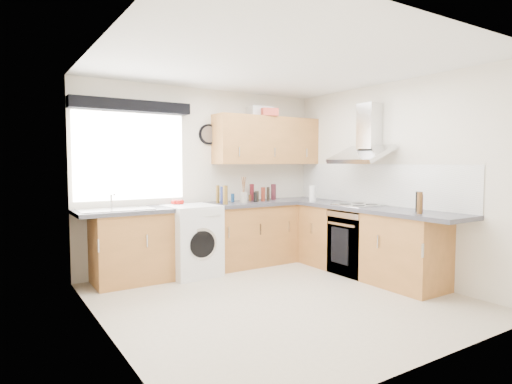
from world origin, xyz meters
TOP-DOWN VIEW (x-y plane):
  - ground_plane at (0.00, 0.00)m, footprint 3.60×3.60m
  - ceiling at (0.00, 0.00)m, footprint 3.60×3.60m
  - wall_back at (0.00, 1.80)m, footprint 3.60×0.02m
  - wall_front at (0.00, -1.80)m, footprint 3.60×0.02m
  - wall_left at (-1.80, 0.00)m, footprint 0.02×3.60m
  - wall_right at (1.80, 0.00)m, footprint 0.02×3.60m
  - window at (-1.05, 1.79)m, footprint 1.40×0.02m
  - window_blind at (-1.05, 1.70)m, footprint 1.50×0.18m
  - splashback at (1.79, 0.30)m, footprint 0.01×3.00m
  - base_cab_back at (-0.10, 1.51)m, footprint 3.00×0.58m
  - base_cab_corner at (1.50, 1.50)m, footprint 0.60×0.60m
  - base_cab_right at (1.51, 0.15)m, footprint 0.58×2.10m
  - worktop_back at (0.00, 1.50)m, footprint 3.60×0.62m
  - worktop_right at (1.50, 0.00)m, footprint 0.62×2.42m
  - sink at (-1.33, 1.50)m, footprint 0.84×0.46m
  - oven at (1.50, 0.30)m, footprint 0.56×0.58m
  - hob_plate at (1.50, 0.30)m, footprint 0.52×0.52m
  - extractor_hood at (1.60, 0.30)m, footprint 0.52×0.78m
  - upper_cabinets at (0.95, 1.62)m, footprint 1.70×0.35m
  - washing_machine at (-0.39, 1.40)m, footprint 0.67×0.64m
  - wall_clock at (0.05, 1.76)m, footprint 0.29×0.04m
  - casserole at (0.84, 1.68)m, footprint 0.37×0.28m
  - storage_box at (0.90, 1.52)m, footprint 0.28×0.25m
  - utensil_pot at (0.41, 1.41)m, footprint 0.14×0.14m
  - kitchen_roll at (1.35, 1.05)m, footprint 0.13×0.13m
  - tomato_cluster at (-0.48, 1.65)m, footprint 0.16×0.16m
  - jar_0 at (0.65, 1.45)m, footprint 0.06×0.06m
  - jar_1 at (1.04, 1.59)m, footprint 0.08×0.08m
  - jar_2 at (0.08, 1.35)m, footprint 0.07×0.07m
  - jar_3 at (0.86, 1.47)m, footprint 0.05×0.05m
  - jar_4 at (0.35, 1.63)m, footprint 0.05×0.05m
  - jar_5 at (0.11, 1.48)m, footprint 0.07×0.07m
  - jar_6 at (0.71, 1.68)m, footprint 0.07×0.07m
  - jar_7 at (0.08, 1.58)m, footprint 0.05×0.05m
  - jar_8 at (0.61, 1.57)m, footprint 0.04×0.04m
  - jar_9 at (0.78, 1.48)m, footprint 0.06×0.06m
  - jar_10 at (0.59, 1.40)m, footprint 0.06×0.06m
  - jar_11 at (0.75, 1.67)m, footprint 0.05×0.05m
  - bottle_0 at (1.51, -0.64)m, footprint 0.06×0.06m
  - bottle_1 at (1.49, -0.62)m, footprint 0.05×0.05m
  - bottle_2 at (1.37, -0.73)m, footprint 0.06×0.06m

SIDE VIEW (x-z plane):
  - ground_plane at x=0.00m, z-range 0.00..0.00m
  - oven at x=1.50m, z-range 0.00..0.85m
  - base_cab_back at x=-0.10m, z-range 0.00..0.86m
  - base_cab_corner at x=1.50m, z-range 0.00..0.86m
  - base_cab_right at x=1.51m, z-range 0.00..0.86m
  - washing_machine at x=-0.39m, z-range 0.00..0.92m
  - worktop_back at x=0.00m, z-range 0.86..0.91m
  - worktop_right at x=1.50m, z-range 0.86..0.91m
  - hob_plate at x=1.50m, z-range 0.91..0.92m
  - tomato_cluster at x=-0.48m, z-range 0.91..0.98m
  - sink at x=-1.33m, z-range 0.90..1.00m
  - jar_8 at x=0.61m, z-range 0.91..1.00m
  - jar_4 at x=0.35m, z-range 0.91..1.03m
  - jar_11 at x=0.75m, z-range 0.91..1.03m
  - jar_10 at x=0.59m, z-range 0.91..1.05m
  - utensil_pot at x=0.41m, z-range 0.91..1.06m
  - jar_0 at x=0.65m, z-range 0.91..1.06m
  - jar_9 at x=0.78m, z-range 0.91..1.11m
  - jar_3 at x=0.86m, z-range 0.91..1.11m
  - bottle_0 at x=1.51m, z-range 0.91..1.11m
  - kitchen_roll at x=1.35m, z-range 0.91..1.14m
  - jar_5 at x=0.11m, z-range 0.91..1.14m
  - bottle_1 at x=1.49m, z-range 0.91..1.15m
  - jar_1 at x=1.04m, z-range 0.91..1.15m
  - bottle_2 at x=1.37m, z-range 0.91..1.15m
  - jar_6 at x=0.71m, z-range 0.91..1.15m
  - jar_7 at x=0.08m, z-range 0.91..1.16m
  - jar_2 at x=0.08m, z-range 0.91..1.16m
  - splashback at x=1.79m, z-range 0.91..1.45m
  - wall_back at x=0.00m, z-range 0.00..2.50m
  - wall_front at x=0.00m, z-range 0.00..2.50m
  - wall_left at x=-1.80m, z-range 0.00..2.50m
  - wall_right at x=1.80m, z-range 0.00..2.50m
  - window at x=-1.05m, z-range 1.00..2.10m
  - extractor_hood at x=1.60m, z-range 1.44..2.10m
  - upper_cabinets at x=0.95m, z-range 1.45..2.15m
  - wall_clock at x=0.05m, z-range 1.72..2.01m
  - window_blind at x=-1.05m, z-range 2.11..2.25m
  - storage_box at x=0.90m, z-range 2.15..2.26m
  - casserole at x=0.84m, z-range 2.15..2.30m
  - ceiling at x=0.00m, z-range 2.49..2.51m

